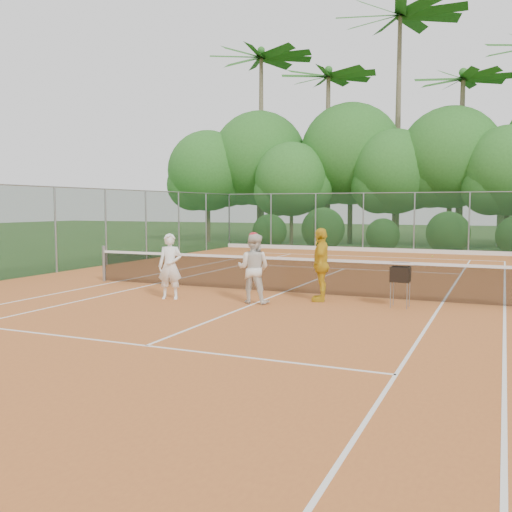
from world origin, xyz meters
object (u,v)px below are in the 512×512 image
at_px(player_center_grp, 254,268).
at_px(player_white, 170,266).
at_px(player_yellow, 321,265).
at_px(ball_hopper, 400,275).

bearing_deg(player_center_grp, player_white, -172.63).
height_order(player_yellow, ball_hopper, player_yellow).
bearing_deg(ball_hopper, player_white, 173.00).
xyz_separation_m(player_yellow, ball_hopper, (1.93, -0.11, -0.15)).
relative_size(player_yellow, ball_hopper, 1.91).
xyz_separation_m(player_white, player_center_grp, (2.16, 0.28, 0.02)).
relative_size(player_white, player_center_grp, 0.97).
xyz_separation_m(player_white, ball_hopper, (5.48, 1.10, -0.08)).
bearing_deg(player_yellow, player_white, -83.87).
bearing_deg(player_white, player_yellow, 0.58).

